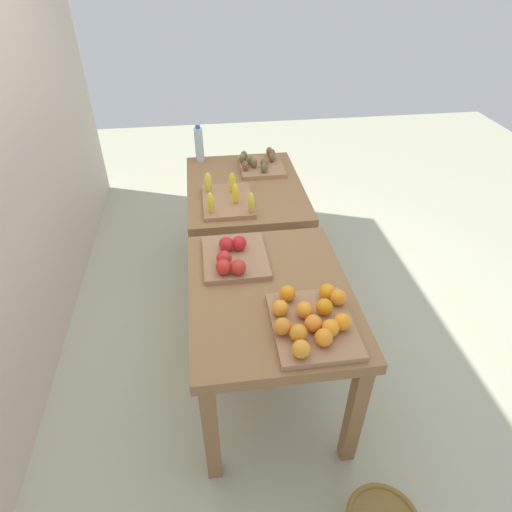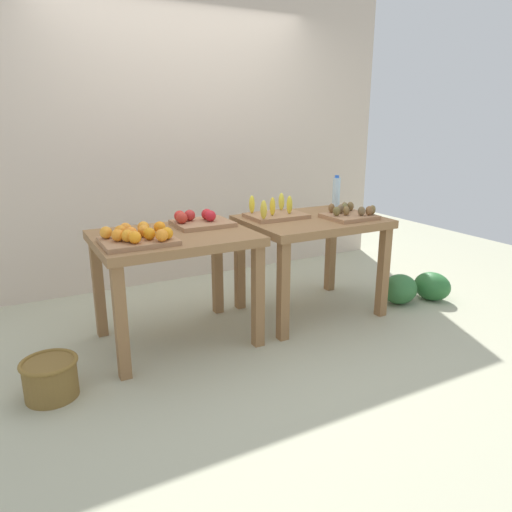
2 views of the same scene
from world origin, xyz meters
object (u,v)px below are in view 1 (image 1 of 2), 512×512
(orange_bin, at_px, (312,321))
(banana_crate, at_px, (228,199))
(watermelon_pile, at_px, (262,200))
(display_table_right, at_px, (245,200))
(display_table_left, at_px, (270,307))
(apple_bin, at_px, (233,257))
(kiwi_bin, at_px, (260,164))
(water_bottle, at_px, (199,144))

(orange_bin, xyz_separation_m, banana_crate, (1.15, 0.28, -0.01))
(banana_crate, bearing_deg, watermelon_pile, -18.65)
(orange_bin, bearing_deg, watermelon_pile, -2.89)
(display_table_right, relative_size, banana_crate, 2.36)
(display_table_right, distance_m, banana_crate, 0.32)
(banana_crate, xyz_separation_m, watermelon_pile, (1.18, -0.40, -0.69))
(display_table_left, xyz_separation_m, watermelon_pile, (2.05, -0.26, -0.54))
(orange_bin, height_order, watermelon_pile, orange_bin)
(orange_bin, xyz_separation_m, apple_bin, (0.52, 0.30, -0.01))
(kiwi_bin, relative_size, water_bottle, 1.34)
(banana_crate, bearing_deg, kiwi_bin, -29.58)
(apple_bin, bearing_deg, display_table_right, -10.31)
(orange_bin, height_order, water_bottle, water_bottle)
(display_table_right, xyz_separation_m, watermelon_pile, (0.93, -0.26, -0.54))
(kiwi_bin, height_order, water_bottle, water_bottle)
(orange_bin, height_order, kiwi_bin, orange_bin)
(kiwi_bin, xyz_separation_m, water_bottle, (0.21, 0.44, 0.10))
(display_table_right, xyz_separation_m, kiwi_bin, (0.25, -0.15, 0.15))
(display_table_left, relative_size, banana_crate, 2.36)
(display_table_right, xyz_separation_m, banana_crate, (-0.25, 0.14, 0.15))
(apple_bin, bearing_deg, banana_crate, -1.87)
(banana_crate, distance_m, kiwi_bin, 0.57)
(display_table_left, relative_size, water_bottle, 3.78)
(kiwi_bin, xyz_separation_m, watermelon_pile, (0.68, -0.11, -0.69))
(apple_bin, height_order, banana_crate, banana_crate)
(apple_bin, distance_m, kiwi_bin, 1.16)
(orange_bin, distance_m, banana_crate, 1.18)
(water_bottle, bearing_deg, apple_bin, -174.17)
(watermelon_pile, bearing_deg, orange_bin, 177.11)
(display_table_left, distance_m, display_table_right, 1.12)
(display_table_right, bearing_deg, display_table_left, 180.00)
(kiwi_bin, bearing_deg, banana_crate, 150.42)
(kiwi_bin, bearing_deg, display_table_right, 149.90)
(watermelon_pile, bearing_deg, kiwi_bin, 170.46)
(orange_bin, xyz_separation_m, kiwi_bin, (1.64, -0.00, -0.01))
(display_table_left, bearing_deg, water_bottle, 10.57)
(watermelon_pile, bearing_deg, display_table_left, 172.80)
(orange_bin, relative_size, watermelon_pile, 0.68)
(banana_crate, bearing_deg, orange_bin, -166.27)
(orange_bin, height_order, apple_bin, apple_bin)
(orange_bin, relative_size, banana_crate, 1.00)
(banana_crate, distance_m, water_bottle, 0.73)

